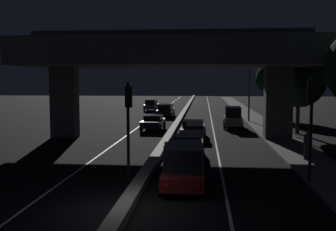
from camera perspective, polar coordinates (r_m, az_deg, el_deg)
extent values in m
plane|color=black|center=(14.33, -6.25, -13.63)|extent=(200.00, 200.00, 0.00)
cube|color=beige|center=(48.93, -2.32, -0.24)|extent=(0.12, 126.00, 0.00)
cube|color=beige|center=(48.52, 6.25, -0.32)|extent=(0.12, 126.00, 0.00)
cube|color=gray|center=(48.57, 1.95, -0.09)|extent=(0.57, 126.00, 0.33)
cube|color=#5B5956|center=(41.96, 13.29, -1.18)|extent=(2.70, 126.00, 0.14)
cube|color=#5B5956|center=(32.67, -14.77, 1.85)|extent=(2.01, 1.31, 5.64)
cube|color=#5B5956|center=(31.24, 15.68, 1.69)|extent=(2.01, 1.31, 5.64)
cube|color=#5B5956|center=(30.85, 0.10, 8.90)|extent=(21.93, 10.05, 1.97)
cube|color=#333335|center=(30.98, 0.11, 11.55)|extent=(21.93, 0.40, 0.90)
cylinder|color=black|center=(18.00, -5.80, -2.37)|extent=(0.14, 0.14, 4.51)
cube|color=black|center=(18.03, -5.74, 2.69)|extent=(0.30, 0.28, 0.95)
sphere|color=black|center=(18.17, -5.66, 3.65)|extent=(0.18, 0.18, 0.18)
sphere|color=black|center=(18.18, -5.65, 2.71)|extent=(0.18, 0.18, 0.18)
sphere|color=green|center=(18.20, -5.64, 1.78)|extent=(0.18, 0.18, 0.18)
cylinder|color=black|center=(18.26, 20.02, -2.15)|extent=(0.14, 0.14, 4.77)
cube|color=black|center=(18.31, 20.04, 3.23)|extent=(0.30, 0.28, 0.95)
sphere|color=black|center=(18.45, 19.95, 4.17)|extent=(0.18, 0.18, 0.18)
sphere|color=black|center=(18.45, 19.92, 3.25)|extent=(0.18, 0.18, 0.18)
sphere|color=green|center=(18.46, 19.89, 2.33)|extent=(0.18, 0.18, 0.18)
cylinder|color=#2D2D30|center=(43.78, 11.72, 4.45)|extent=(0.18, 0.18, 8.29)
cylinder|color=#2D2D30|center=(43.82, 10.61, 9.69)|extent=(1.84, 0.10, 0.10)
ellipsoid|color=#F2B759|center=(43.74, 9.40, 9.59)|extent=(0.56, 0.32, 0.24)
cube|color=#591414|center=(17.10, 2.33, -8.47)|extent=(1.77, 4.20, 0.56)
cube|color=black|center=(17.03, 2.35, -5.85)|extent=(1.55, 3.03, 0.99)
cylinder|color=black|center=(18.55, -0.13, -8.26)|extent=(0.21, 0.60, 0.60)
cylinder|color=black|center=(18.49, 5.15, -8.33)|extent=(0.21, 0.60, 0.60)
cylinder|color=black|center=(15.89, -0.98, -10.57)|extent=(0.21, 0.60, 0.60)
cylinder|color=black|center=(15.82, 5.23, -10.66)|extent=(0.21, 0.60, 0.60)
cube|color=red|center=(15.10, -0.34, -10.20)|extent=(0.18, 0.03, 0.11)
cube|color=red|center=(15.04, 4.34, -10.27)|extent=(0.18, 0.03, 0.11)
cube|color=gray|center=(23.14, 2.94, -4.80)|extent=(1.82, 4.21, 0.58)
cube|color=black|center=(22.95, 2.94, -3.53)|extent=(1.57, 1.70, 0.49)
cylinder|color=black|center=(24.58, 1.01, -4.89)|extent=(0.21, 0.64, 0.64)
cylinder|color=black|center=(24.55, 5.02, -4.92)|extent=(0.21, 0.64, 0.64)
cylinder|color=black|center=(21.88, 0.59, -6.15)|extent=(0.21, 0.64, 0.64)
cylinder|color=black|center=(21.83, 5.11, -6.19)|extent=(0.21, 0.64, 0.64)
cube|color=red|center=(21.09, 1.13, -5.69)|extent=(0.18, 0.03, 0.11)
cube|color=red|center=(21.06, 4.48, -5.72)|extent=(0.18, 0.03, 0.11)
cube|color=#515459|center=(31.52, 3.66, -2.14)|extent=(1.92, 4.50, 0.58)
cube|color=black|center=(31.35, 3.65, -1.17)|extent=(1.64, 1.82, 0.52)
cylinder|color=black|center=(33.07, 2.23, -2.29)|extent=(0.21, 0.64, 0.64)
cylinder|color=black|center=(32.99, 5.33, -2.33)|extent=(0.21, 0.64, 0.64)
cylinder|color=black|center=(30.16, 1.82, -3.01)|extent=(0.21, 0.64, 0.64)
cylinder|color=black|center=(30.07, 5.22, -3.06)|extent=(0.21, 0.64, 0.64)
cube|color=red|center=(29.33, 2.20, -2.62)|extent=(0.18, 0.03, 0.11)
cube|color=red|center=(29.27, 4.70, -2.65)|extent=(0.18, 0.03, 0.11)
cube|color=#515459|center=(38.51, 9.38, -0.70)|extent=(1.81, 4.18, 0.77)
cube|color=black|center=(38.54, 9.39, 0.57)|extent=(1.57, 3.02, 0.92)
cylinder|color=black|center=(39.88, 8.13, -1.04)|extent=(0.22, 0.68, 0.67)
cylinder|color=black|center=(39.94, 10.46, -1.06)|extent=(0.22, 0.68, 0.67)
cylinder|color=black|center=(37.18, 8.20, -1.49)|extent=(0.22, 0.68, 0.67)
cylinder|color=black|center=(37.24, 10.70, -1.52)|extent=(0.22, 0.68, 0.67)
cube|color=red|center=(36.43, 8.58, -0.96)|extent=(0.18, 0.04, 0.11)
cube|color=red|center=(36.48, 10.41, -0.98)|extent=(0.18, 0.04, 0.11)
cube|color=#141938|center=(36.23, -2.18, -1.12)|extent=(1.90, 4.05, 0.61)
cube|color=black|center=(36.37, -2.13, -0.27)|extent=(1.61, 1.98, 0.44)
cylinder|color=black|center=(34.84, -1.17, -1.87)|extent=(0.23, 0.70, 0.69)
cylinder|color=black|center=(35.14, -3.90, -1.82)|extent=(0.23, 0.70, 0.69)
cylinder|color=black|center=(37.42, -0.55, -1.38)|extent=(0.23, 0.70, 0.69)
cylinder|color=black|center=(37.70, -3.10, -1.34)|extent=(0.23, 0.70, 0.69)
cube|color=white|center=(38.11, -0.76, -0.94)|extent=(0.18, 0.04, 0.11)
cube|color=white|center=(38.31, -2.56, -0.91)|extent=(0.18, 0.04, 0.11)
cube|color=black|center=(49.54, -0.34, 0.54)|extent=(1.95, 4.59, 0.65)
cube|color=black|center=(49.49, -0.34, 1.28)|extent=(1.67, 2.77, 0.63)
cylinder|color=black|center=(47.98, 0.46, 0.00)|extent=(0.22, 0.59, 0.58)
cylinder|color=black|center=(48.22, -1.61, 0.02)|extent=(0.22, 0.59, 0.58)
cylinder|color=black|center=(50.94, 0.86, 0.30)|extent=(0.22, 0.59, 0.58)
cylinder|color=black|center=(51.16, -1.10, 0.32)|extent=(0.22, 0.59, 0.58)
cube|color=white|center=(51.72, 0.68, 0.63)|extent=(0.18, 0.04, 0.11)
cube|color=white|center=(51.88, -0.70, 0.64)|extent=(0.18, 0.04, 0.11)
cube|color=#515459|center=(59.41, -2.42, 1.33)|extent=(1.86, 4.26, 0.64)
cube|color=black|center=(59.37, -2.43, 1.98)|extent=(1.60, 2.57, 0.71)
cylinder|color=black|center=(57.94, -1.81, 0.92)|extent=(0.22, 0.66, 0.65)
cylinder|color=black|center=(58.21, -3.47, 0.93)|extent=(0.22, 0.66, 0.65)
cylinder|color=black|center=(60.68, -1.42, 1.11)|extent=(0.22, 0.66, 0.65)
cylinder|color=black|center=(60.94, -3.00, 1.13)|extent=(0.22, 0.66, 0.65)
cube|color=white|center=(61.41, -1.54, 1.37)|extent=(0.18, 0.04, 0.11)
cube|color=white|center=(61.60, -2.66, 1.38)|extent=(0.18, 0.04, 0.11)
cylinder|color=black|center=(20.92, -0.01, -6.76)|extent=(0.09, 0.57, 0.57)
cylinder|color=black|center=(19.58, -0.44, -7.59)|extent=(0.11, 0.57, 0.57)
cube|color=silver|center=(20.20, -0.22, -6.55)|extent=(0.26, 1.05, 0.32)
cylinder|color=navy|center=(20.12, -0.22, -5.28)|extent=(0.32, 0.32, 0.59)
sphere|color=silver|center=(20.05, -0.22, -4.11)|extent=(0.24, 0.24, 0.24)
cube|color=red|center=(19.48, -0.46, -7.00)|extent=(0.08, 0.03, 0.08)
cylinder|color=#2D261E|center=(23.64, 19.51, -5.09)|extent=(0.34, 0.34, 0.76)
cylinder|color=#3F3F44|center=(23.53, 19.56, -3.42)|extent=(0.40, 0.40, 0.63)
sphere|color=tan|center=(23.47, 19.59, -2.41)|extent=(0.21, 0.21, 0.21)
cylinder|color=#2D2116|center=(35.66, 18.30, -0.22)|extent=(0.34, 0.34, 2.85)
sphere|color=black|center=(35.51, 18.44, 4.90)|extent=(4.69, 4.69, 4.69)
cylinder|color=#2D2116|center=(51.08, 14.69, 1.67)|extent=(0.36, 0.36, 3.30)
sphere|color=black|center=(51.00, 14.77, 5.18)|extent=(3.94, 3.94, 3.94)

